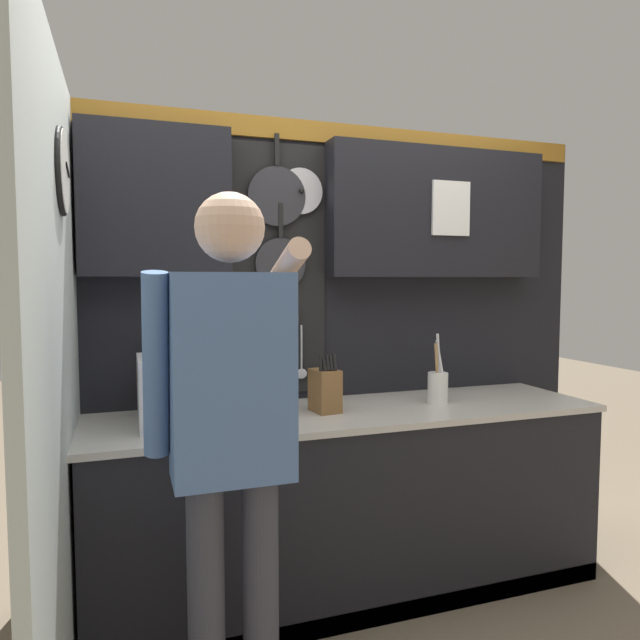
{
  "coord_description": "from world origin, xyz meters",
  "views": [
    {
      "loc": [
        -1.02,
        -2.5,
        1.52
      ],
      "look_at": [
        -0.09,
        0.22,
        1.32
      ],
      "focal_mm": 32.0,
      "sensor_mm": 36.0,
      "label": 1
    }
  ],
  "objects_px": {
    "utensil_crock": "(438,385)",
    "microwave": "(196,389)",
    "knife_block": "(325,390)",
    "person": "(231,417)"
  },
  "relations": [
    {
      "from": "utensil_crock",
      "to": "microwave",
      "type": "bearing_deg",
      "value": -179.93
    },
    {
      "from": "microwave",
      "to": "knife_block",
      "type": "bearing_deg",
      "value": 0.06
    },
    {
      "from": "microwave",
      "to": "utensil_crock",
      "type": "xyz_separation_m",
      "value": [
        1.21,
        0.0,
        -0.06
      ]
    },
    {
      "from": "knife_block",
      "to": "utensil_crock",
      "type": "distance_m",
      "value": 0.61
    },
    {
      "from": "utensil_crock",
      "to": "person",
      "type": "xyz_separation_m",
      "value": [
        -1.18,
        -0.7,
        0.09
      ]
    },
    {
      "from": "microwave",
      "to": "utensil_crock",
      "type": "distance_m",
      "value": 1.21
    },
    {
      "from": "utensil_crock",
      "to": "person",
      "type": "distance_m",
      "value": 1.37
    },
    {
      "from": "microwave",
      "to": "person",
      "type": "relative_size",
      "value": 0.27
    },
    {
      "from": "microwave",
      "to": "utensil_crock",
      "type": "relative_size",
      "value": 1.37
    },
    {
      "from": "knife_block",
      "to": "utensil_crock",
      "type": "relative_size",
      "value": 0.8
    }
  ]
}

